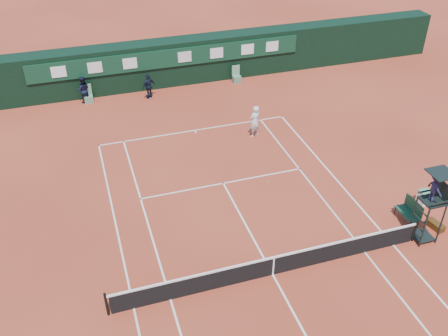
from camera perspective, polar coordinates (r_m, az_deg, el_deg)
The scene contains 14 objects.
ground at distance 20.16m, azimuth 5.58°, elevation -12.02°, with size 90.00×90.00×0.00m, color #B4422A.
court_lines at distance 20.16m, azimuth 5.58°, elevation -12.01°, with size 11.05×23.85×0.01m.
tennis_net at distance 19.80m, azimuth 5.66°, elevation -11.00°, with size 12.90×0.10×1.10m.
back_wall at distance 34.47m, azimuth -6.48°, elevation 11.91°, with size 40.00×1.65×3.00m.
linesman_chair_left at distance 33.27m, azimuth -15.23°, elevation 7.79°, with size 0.55×0.50×1.15m.
linesman_chair_right at distance 34.90m, azimuth 1.44°, elevation 10.29°, with size 0.55×0.50×1.15m.
umpire_chair at distance 21.70m, azimuth 22.93°, elevation -2.63°, with size 0.96×0.95×3.42m.
player_bench at distance 23.55m, azimuth 20.51°, elevation -4.54°, with size 0.56×1.20×1.10m.
tennis_bag at distance 23.85m, azimuth 23.00°, elevation -6.04°, with size 0.36×0.81×0.30m, color black.
cooler at distance 25.06m, azimuth 22.00°, elevation -3.11°, with size 0.57×0.57×0.65m.
tennis_ball at distance 24.79m, azimuth 5.06°, elevation -1.62°, with size 0.06×0.06×0.06m, color #C4D331.
player at distance 28.09m, azimuth 3.55°, elevation 5.34°, with size 0.69×0.45×1.90m, color white.
ball_kid_left at distance 33.08m, azimuth -15.79°, elevation 8.60°, with size 0.84×0.66×1.74m, color black.
ball_kid_right at distance 32.79m, azimuth -8.60°, elevation 9.23°, with size 0.97×0.40×1.65m, color black.
Camera 1 is at (-6.05, -12.59, 14.54)m, focal length 40.00 mm.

